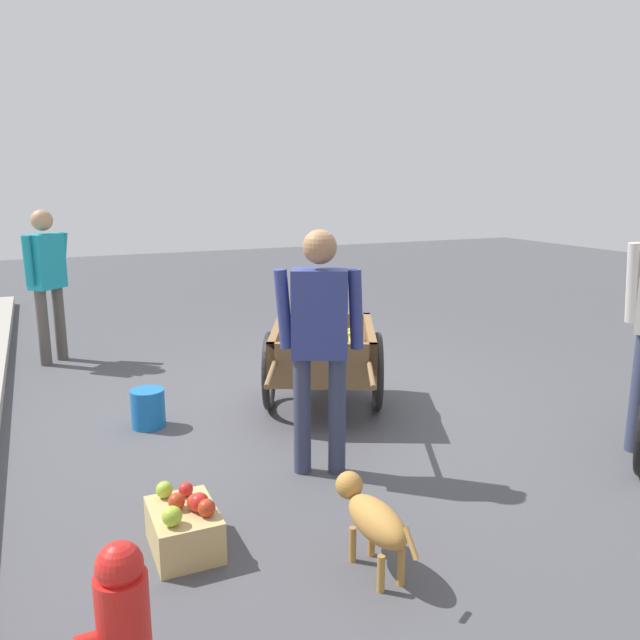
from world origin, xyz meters
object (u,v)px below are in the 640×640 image
at_px(plastic_bucket, 148,408).
at_px(fruit_cart, 323,357).
at_px(vendor_person, 320,332).
at_px(bystander_person, 47,273).
at_px(fire_hydrant, 124,632).
at_px(dog, 372,517).
at_px(apple_crate, 184,526).

bearing_deg(plastic_bucket, fruit_cart, -98.18).
distance_m(vendor_person, bystander_person, 3.71).
bearing_deg(fire_hydrant, vendor_person, -43.45).
bearing_deg(dog, plastic_bucket, 16.57).
bearing_deg(fruit_cart, apple_crate, 136.44).
relative_size(fruit_cart, plastic_bucket, 6.22).
height_order(dog, bystander_person, bystander_person).
distance_m(vendor_person, apple_crate, 1.37).
distance_m(plastic_bucket, bystander_person, 2.39).
relative_size(fire_hydrant, bystander_person, 0.43).
xyz_separation_m(fruit_cart, bystander_person, (2.38, 1.96, 0.49)).
distance_m(dog, plastic_bucket, 2.38).
xyz_separation_m(dog, apple_crate, (0.53, 0.79, -0.14)).
xyz_separation_m(dog, fire_hydrant, (-0.41, 1.19, 0.06)).
xyz_separation_m(fruit_cart, fire_hydrant, (-2.49, 1.88, -0.10)).
bearing_deg(bystander_person, dog, -164.12).
xyz_separation_m(fire_hydrant, bystander_person, (4.87, 0.08, 0.59)).
xyz_separation_m(fire_hydrant, apple_crate, (0.94, -0.40, -0.20)).
relative_size(vendor_person, fire_hydrant, 2.31).
xyz_separation_m(vendor_person, bystander_person, (3.41, 1.46, 0.00)).
bearing_deg(dog, vendor_person, -10.56).
bearing_deg(fire_hydrant, fruit_cart, -37.02).
distance_m(fruit_cart, apple_crate, 2.17).
bearing_deg(bystander_person, fruit_cart, -140.52).
distance_m(vendor_person, plastic_bucket, 1.69).
relative_size(plastic_bucket, bystander_person, 0.19).
height_order(plastic_bucket, bystander_person, bystander_person).
distance_m(dog, bystander_person, 4.68).
relative_size(dog, apple_crate, 1.53).
relative_size(vendor_person, plastic_bucket, 5.31).
distance_m(fire_hydrant, bystander_person, 4.91).
bearing_deg(bystander_person, plastic_bucket, -164.86).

